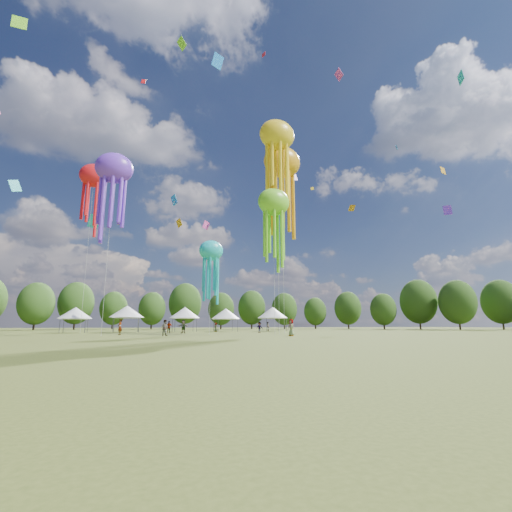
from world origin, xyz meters
name	(u,v)px	position (x,y,z in m)	size (l,w,h in m)	color
ground	(484,364)	(0.00, 0.00, 0.00)	(300.00, 300.00, 0.00)	#384416
spectator_near	(165,328)	(-6.81, 32.43, 0.87)	(0.84, 0.66, 1.74)	gray
spectators_far	(220,327)	(2.47, 44.95, 0.88)	(28.00, 32.80, 1.88)	gray
festival_tents	(187,313)	(-1.12, 54.92, 3.25)	(38.23, 9.32, 4.45)	#47474C
show_kites	(230,184)	(1.41, 36.47, 20.23)	(31.87, 20.71, 28.48)	#7131DC
small_kites	(216,122)	(-0.08, 39.59, 30.96)	(74.25, 64.04, 42.70)	#7131DC
treeline	(167,297)	(-3.87, 62.51, 6.54)	(201.57, 95.24, 13.43)	#38281C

